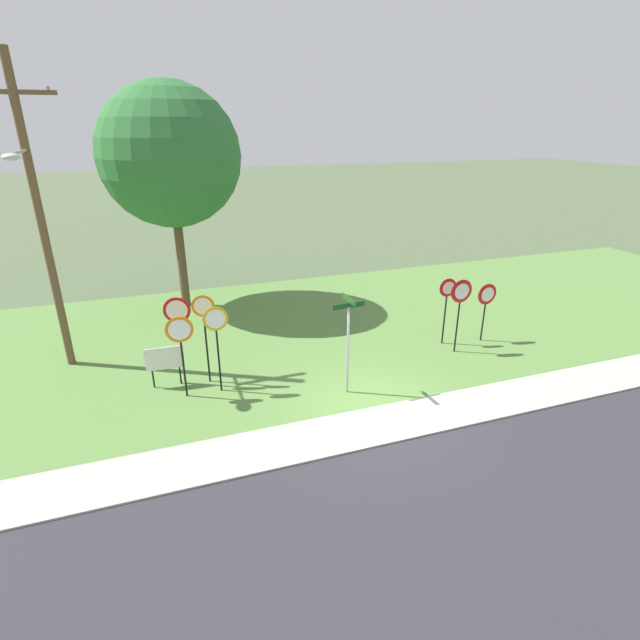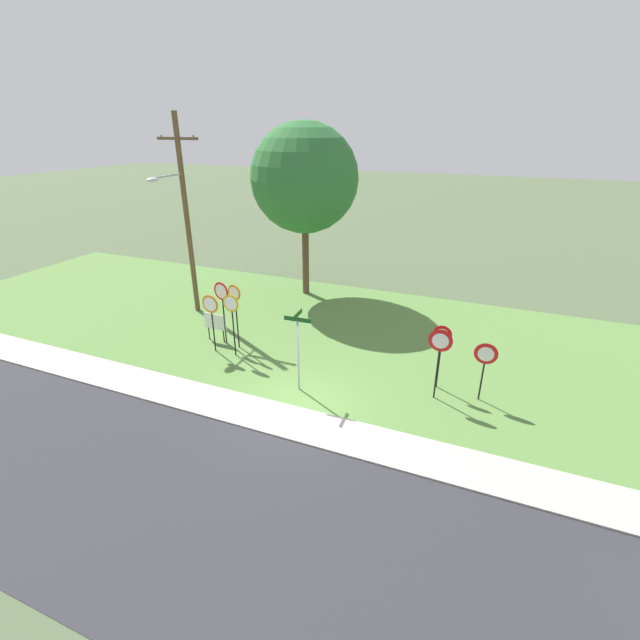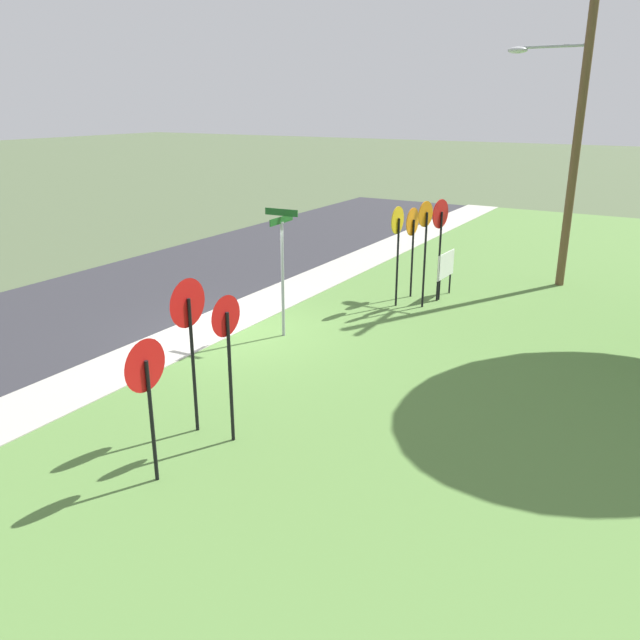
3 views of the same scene
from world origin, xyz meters
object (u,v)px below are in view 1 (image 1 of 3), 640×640
(stop_sign_near_right, at_px, (216,331))
(oak_tree_left, at_px, (170,156))
(yield_sign_near_left, at_px, (447,296))
(utility_pole, at_px, (38,212))
(stop_sign_near_left, at_px, (204,321))
(yield_sign_near_right, at_px, (461,298))
(notice_board, at_px, (165,360))
(stop_sign_far_left, at_px, (180,339))
(yield_sign_far_left, at_px, (487,299))
(stop_sign_far_center, at_px, (178,322))
(street_name_post, at_px, (348,337))

(stop_sign_near_right, distance_m, oak_tree_left, 8.84)
(yield_sign_near_left, relative_size, utility_pole, 0.26)
(stop_sign_near_left, relative_size, yield_sign_near_right, 1.08)
(yield_sign_near_right, relative_size, notice_board, 2.07)
(stop_sign_far_left, bearing_deg, yield_sign_far_left, 4.57)
(notice_board, bearing_deg, stop_sign_near_left, -6.78)
(yield_sign_far_left, distance_m, utility_pole, 14.40)
(stop_sign_near_right, bearing_deg, utility_pole, 144.59)
(stop_sign_near_left, height_order, yield_sign_near_left, stop_sign_near_left)
(stop_sign_far_center, xyz_separation_m, yield_sign_near_right, (8.91, -0.82, -0.08))
(yield_sign_near_right, xyz_separation_m, oak_tree_left, (-8.28, 7.81, 4.16))
(yield_sign_far_left, height_order, street_name_post, street_name_post)
(yield_sign_far_left, relative_size, street_name_post, 0.73)
(yield_sign_near_left, relative_size, oak_tree_left, 0.27)
(yield_sign_near_right, height_order, yield_sign_far_left, yield_sign_near_right)
(yield_sign_near_right, bearing_deg, utility_pole, 166.04)
(stop_sign_far_left, relative_size, oak_tree_left, 0.28)
(yield_sign_near_left, xyz_separation_m, oak_tree_left, (-8.25, 7.09, 4.31))
(yield_sign_near_left, height_order, oak_tree_left, oak_tree_left)
(stop_sign_near_right, distance_m, yield_sign_near_left, 7.95)
(stop_sign_far_left, bearing_deg, stop_sign_near_right, 1.68)
(stop_sign_far_left, distance_m, utility_pole, 5.61)
(stop_sign_far_center, xyz_separation_m, yield_sign_far_left, (10.34, -0.34, -0.43))
(stop_sign_near_right, relative_size, yield_sign_near_right, 1.02)
(stop_sign_near_left, height_order, notice_board, stop_sign_near_left)
(stop_sign_near_right, relative_size, oak_tree_left, 0.30)
(stop_sign_far_center, relative_size, utility_pole, 0.30)
(stop_sign_far_center, bearing_deg, utility_pole, 154.33)
(stop_sign_far_center, distance_m, yield_sign_near_left, 8.88)
(stop_sign_near_right, bearing_deg, stop_sign_far_center, 141.94)
(stop_sign_near_left, bearing_deg, oak_tree_left, 101.12)
(stop_sign_near_left, bearing_deg, yield_sign_far_left, 9.16)
(oak_tree_left, bearing_deg, notice_board, -99.29)
(yield_sign_near_left, height_order, notice_board, yield_sign_near_left)
(yield_sign_near_right, bearing_deg, yield_sign_near_left, 93.62)
(stop_sign_near_left, relative_size, stop_sign_far_center, 1.01)
(yield_sign_far_left, height_order, notice_board, yield_sign_far_left)
(utility_pole, height_order, oak_tree_left, utility_pole)
(yield_sign_far_left, bearing_deg, stop_sign_far_center, 177.82)
(stop_sign_far_left, distance_m, yield_sign_near_right, 8.93)
(stop_sign_near_right, relative_size, yield_sign_far_left, 1.23)
(yield_sign_far_left, distance_m, oak_tree_left, 12.98)
(oak_tree_left, bearing_deg, stop_sign_near_left, -89.29)
(street_name_post, bearing_deg, yield_sign_near_right, 12.45)
(stop_sign_near_right, xyz_separation_m, utility_pole, (-4.36, 3.24, 3.01))
(yield_sign_near_left, bearing_deg, stop_sign_far_center, -178.15)
(yield_sign_near_left, relative_size, notice_board, 1.93)
(street_name_post, xyz_separation_m, utility_pole, (-7.80, 4.51, 3.17))
(yield_sign_far_left, distance_m, notice_board, 10.88)
(stop_sign_near_left, distance_m, stop_sign_far_center, 0.73)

